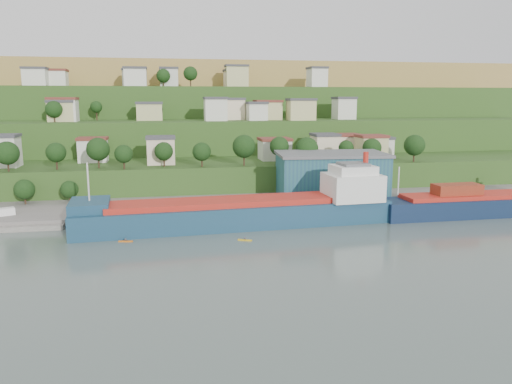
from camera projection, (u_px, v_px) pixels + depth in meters
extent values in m
plane|color=#43524E|center=(220.00, 238.00, 109.31)|extent=(500.00, 500.00, 0.00)
cube|color=slate|center=(279.00, 207.00, 140.02)|extent=(220.00, 26.00, 4.00)
cube|color=#284719|center=(200.00, 192.00, 163.40)|extent=(260.00, 32.00, 20.00)
cube|color=#284719|center=(194.00, 178.00, 192.37)|extent=(280.00, 32.00, 44.00)
cube|color=#284719|center=(190.00, 168.00, 221.35)|extent=(300.00, 32.00, 70.00)
cube|color=olive|center=(182.00, 151.00, 292.82)|extent=(360.00, 120.00, 96.00)
cube|color=silver|center=(1.00, 152.00, 147.95)|extent=(9.88, 7.73, 8.85)
cube|color=silver|center=(93.00, 151.00, 160.29)|extent=(8.79, 7.20, 7.05)
cube|color=brown|center=(92.00, 139.00, 159.56)|extent=(9.39, 7.80, 0.90)
cube|color=beige|center=(161.00, 151.00, 155.10)|extent=(8.38, 7.87, 7.82)
cube|color=#3F3F44|center=(160.00, 137.00, 154.30)|extent=(8.98, 8.47, 0.90)
cube|color=silver|center=(275.00, 150.00, 166.06)|extent=(9.73, 9.00, 6.40)
cube|color=brown|center=(275.00, 139.00, 165.39)|extent=(10.33, 9.60, 0.90)
cube|color=beige|center=(325.00, 147.00, 171.18)|extent=(8.15, 8.42, 7.53)
cube|color=#3F3F44|center=(325.00, 135.00, 170.41)|extent=(8.75, 9.02, 0.90)
cube|color=beige|center=(345.00, 146.00, 175.50)|extent=(9.45, 7.62, 7.17)
cube|color=brown|center=(345.00, 135.00, 174.76)|extent=(10.05, 8.22, 0.90)
cube|color=#C3BD7E|center=(371.00, 149.00, 165.91)|extent=(8.77, 7.60, 7.44)
cube|color=brown|center=(372.00, 136.00, 165.15)|extent=(9.37, 8.20, 0.90)
cube|color=silver|center=(378.00, 147.00, 177.11)|extent=(8.92, 8.13, 6.02)
cube|color=#3F3F44|center=(378.00, 138.00, 176.47)|extent=(9.52, 8.73, 0.90)
cube|color=#C3BD7E|center=(62.00, 112.00, 178.10)|extent=(8.91, 7.75, 6.69)
cube|color=#3F3F44|center=(61.00, 101.00, 177.41)|extent=(9.51, 8.35, 0.90)
cube|color=silver|center=(63.00, 111.00, 178.26)|extent=(9.67, 7.82, 7.72)
cube|color=brown|center=(62.00, 98.00, 177.47)|extent=(10.27, 8.42, 0.90)
cube|color=#C3BD7E|center=(150.00, 112.00, 188.14)|extent=(9.42, 7.29, 6.09)
cube|color=#3F3F44|center=(149.00, 103.00, 187.50)|extent=(10.02, 7.89, 0.90)
cube|color=silver|center=(215.00, 110.00, 185.08)|extent=(8.04, 7.37, 7.88)
cube|color=#3F3F44|center=(215.00, 98.00, 184.27)|extent=(8.64, 7.97, 0.90)
cube|color=beige|center=(235.00, 110.00, 194.06)|extent=(7.19, 7.28, 7.59)
cube|color=#3F3F44|center=(235.00, 99.00, 193.28)|extent=(7.79, 7.88, 0.90)
cube|color=silver|center=(256.00, 112.00, 189.32)|extent=(7.04, 8.97, 6.11)
cube|color=#3F3F44|center=(256.00, 103.00, 188.68)|extent=(7.64, 9.57, 0.90)
cube|color=#C3BD7E|center=(268.00, 111.00, 193.75)|extent=(9.80, 8.46, 6.71)
cube|color=brown|center=(268.00, 101.00, 193.05)|extent=(10.40, 9.06, 0.90)
cube|color=#C3BD7E|center=(301.00, 110.00, 189.58)|extent=(9.94, 7.38, 7.37)
cube|color=#3F3F44|center=(301.00, 99.00, 188.82)|extent=(10.54, 7.98, 0.90)
cube|color=silver|center=(344.00, 109.00, 199.44)|extent=(7.61, 7.98, 7.96)
cube|color=#3F3F44|center=(344.00, 98.00, 198.62)|extent=(8.21, 8.58, 0.90)
cube|color=silver|center=(36.00, 78.00, 199.66)|extent=(8.90, 7.48, 6.64)
cube|color=#3F3F44|center=(35.00, 68.00, 198.97)|extent=(9.50, 8.08, 0.90)
cube|color=silver|center=(55.00, 79.00, 207.29)|extent=(9.51, 7.83, 6.33)
cube|color=brown|center=(54.00, 70.00, 206.63)|extent=(10.11, 8.43, 0.90)
cube|color=silver|center=(134.00, 79.00, 212.60)|extent=(9.40, 8.01, 6.81)
cube|color=#3F3F44|center=(134.00, 70.00, 211.89)|extent=(10.00, 8.61, 0.90)
cube|color=silver|center=(135.00, 78.00, 204.59)|extent=(8.96, 7.92, 7.01)
cube|color=#3F3F44|center=(135.00, 68.00, 203.87)|extent=(9.56, 8.52, 0.90)
cube|color=silver|center=(169.00, 78.00, 214.99)|extent=(7.54, 8.42, 7.54)
cube|color=#3F3F44|center=(169.00, 68.00, 214.22)|extent=(8.14, 9.02, 0.90)
cube|color=beige|center=(232.00, 80.00, 222.67)|extent=(7.20, 8.71, 7.07)
cube|color=#3F3F44|center=(232.00, 70.00, 221.94)|extent=(7.80, 9.31, 0.90)
cube|color=#C3BD7E|center=(237.00, 77.00, 219.54)|extent=(9.61, 7.03, 8.86)
cube|color=#3F3F44|center=(236.00, 66.00, 218.65)|extent=(10.21, 7.63, 0.90)
cube|color=silver|center=(317.00, 78.00, 220.79)|extent=(7.28, 8.92, 8.03)
cube|color=#3F3F44|center=(317.00, 68.00, 219.97)|extent=(7.88, 9.52, 0.90)
cylinder|color=#382619|center=(8.00, 166.00, 138.90)|extent=(0.50, 0.50, 3.38)
sphere|color=black|center=(7.00, 153.00, 138.26)|extent=(6.55, 6.55, 6.55)
cylinder|color=#382619|center=(57.00, 164.00, 142.91)|extent=(0.50, 0.50, 3.41)
sphere|color=black|center=(56.00, 152.00, 142.32)|extent=(5.64, 5.64, 5.64)
cylinder|color=#382619|center=(99.00, 162.00, 145.69)|extent=(0.50, 0.50, 3.74)
sphere|color=black|center=(98.00, 149.00, 145.01)|extent=(6.72, 6.72, 6.72)
cylinder|color=#382619|center=(124.00, 164.00, 143.97)|extent=(0.50, 0.50, 2.97)
sphere|color=black|center=(124.00, 154.00, 143.43)|extent=(5.26, 5.26, 5.26)
cylinder|color=#382619|center=(164.00, 161.00, 149.41)|extent=(0.50, 0.50, 3.06)
sphere|color=black|center=(164.00, 151.00, 148.85)|extent=(5.55, 5.55, 5.55)
cylinder|color=#382619|center=(202.00, 162.00, 148.87)|extent=(0.50, 0.50, 3.01)
sphere|color=black|center=(202.00, 152.00, 148.31)|extent=(5.54, 5.54, 5.54)
cylinder|color=#382619|center=(244.00, 159.00, 151.31)|extent=(0.50, 0.50, 3.97)
sphere|color=black|center=(244.00, 146.00, 150.60)|extent=(6.98, 6.98, 6.98)
cylinder|color=#382619|center=(279.00, 158.00, 155.12)|extent=(0.50, 0.50, 3.90)
sphere|color=black|center=(279.00, 146.00, 154.46)|extent=(5.99, 5.99, 5.99)
cylinder|color=#382619|center=(307.00, 160.00, 154.23)|extent=(0.50, 0.50, 2.97)
sphere|color=black|center=(307.00, 149.00, 153.61)|extent=(7.04, 7.04, 7.04)
cylinder|color=#382619|center=(346.00, 157.00, 158.72)|extent=(0.50, 0.50, 3.39)
sphere|color=black|center=(346.00, 148.00, 158.16)|extent=(4.84, 4.84, 4.84)
cylinder|color=#382619|center=(372.00, 158.00, 159.87)|extent=(0.50, 0.50, 2.92)
sphere|color=black|center=(372.00, 148.00, 159.30)|extent=(6.06, 6.06, 6.06)
cylinder|color=#382619|center=(414.00, 156.00, 160.42)|extent=(0.50, 0.50, 3.57)
sphere|color=black|center=(414.00, 145.00, 159.75)|extent=(6.71, 6.71, 6.71)
cylinder|color=#382619|center=(97.00, 115.00, 189.03)|extent=(0.50, 0.50, 3.82)
sphere|color=black|center=(96.00, 107.00, 188.46)|extent=(4.41, 4.41, 4.41)
cylinder|color=#382619|center=(156.00, 116.00, 191.77)|extent=(0.50, 0.50, 2.71)
sphere|color=black|center=(156.00, 109.00, 191.25)|extent=(5.36, 5.36, 5.36)
cylinder|color=#382619|center=(164.00, 83.00, 209.35)|extent=(0.50, 0.50, 3.00)
sphere|color=black|center=(163.00, 76.00, 208.78)|extent=(5.76, 5.76, 5.76)
cylinder|color=#382619|center=(191.00, 82.00, 209.37)|extent=(0.50, 0.50, 3.90)
sphere|color=black|center=(190.00, 73.00, 208.72)|extent=(5.87, 5.87, 5.87)
cylinder|color=#382619|center=(55.00, 118.00, 173.96)|extent=(0.50, 0.50, 2.84)
sphere|color=black|center=(54.00, 109.00, 173.40)|extent=(5.84, 5.84, 5.84)
cube|color=#143A4C|center=(236.00, 220.00, 118.99)|extent=(75.77, 16.00, 7.52)
cube|color=#B32317|center=(227.00, 202.00, 117.79)|extent=(56.34, 12.78, 1.29)
cube|color=#143A4C|center=(90.00, 205.00, 112.00)|extent=(9.24, 12.28, 2.15)
cube|color=silver|center=(352.00, 187.00, 123.03)|extent=(13.48, 11.45, 6.45)
cube|color=silver|center=(353.00, 170.00, 122.24)|extent=(10.14, 9.12, 2.15)
cube|color=#595B5E|center=(353.00, 164.00, 121.99)|extent=(6.80, 6.80, 0.64)
cylinder|color=#B32317|center=(366.00, 158.00, 122.34)|extent=(1.36, 1.36, 3.22)
cylinder|color=silver|center=(88.00, 182.00, 111.01)|extent=(0.41, 0.41, 8.60)
cube|color=silver|center=(105.00, 215.00, 113.02)|extent=(15.70, 12.96, 0.27)
cube|color=#0C1D36|center=(490.00, 209.00, 131.53)|extent=(61.34, 10.33, 6.75)
cube|color=#B32317|center=(485.00, 195.00, 130.44)|extent=(44.98, 8.46, 1.02)
cylinder|color=silver|center=(399.00, 181.00, 125.12)|extent=(0.33, 0.33, 7.15)
cube|color=maroon|center=(457.00, 189.00, 128.61)|extent=(12.27, 5.13, 2.66)
cube|color=navy|center=(331.00, 176.00, 144.40)|extent=(31.55, 20.72, 12.00)
cube|color=#595B5E|center=(332.00, 154.00, 143.22)|extent=(32.64, 21.81, 0.80)
cube|color=white|center=(2.00, 214.00, 121.33)|extent=(5.94, 4.37, 2.56)
cube|color=silver|center=(20.00, 218.00, 121.21)|extent=(3.98, 2.40, 0.75)
cube|color=orange|center=(126.00, 241.00, 106.23)|extent=(3.06, 1.13, 0.23)
sphere|color=#3F3F44|center=(126.00, 239.00, 106.16)|extent=(0.53, 0.53, 0.53)
cube|color=gold|center=(245.00, 240.00, 107.09)|extent=(3.05, 1.73, 0.23)
sphere|color=#3F3F44|center=(245.00, 238.00, 107.02)|extent=(0.54, 0.54, 0.54)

